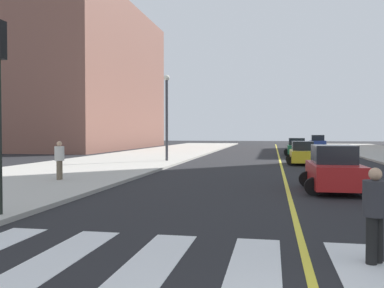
# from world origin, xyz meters

# --- Properties ---
(sidewalk_kerb_west) EXTENTS (10.00, 120.00, 0.15)m
(sidewalk_kerb_west) POSITION_xyz_m (-12.20, 20.00, 0.07)
(sidewalk_kerb_west) COLOR #B2ADA3
(sidewalk_kerb_west) RESTS_ON ground
(crosswalk_paint) EXTENTS (13.50, 4.00, 0.01)m
(crosswalk_paint) POSITION_xyz_m (0.00, 4.00, 0.01)
(crosswalk_paint) COLOR silver
(crosswalk_paint) RESTS_ON ground
(lane_divider_paint) EXTENTS (0.16, 80.00, 0.01)m
(lane_divider_paint) POSITION_xyz_m (0.00, 40.00, 0.01)
(lane_divider_paint) COLOR yellow
(lane_divider_paint) RESTS_ON ground
(low_rise_brick_west) EXTENTS (16.00, 32.00, 19.89)m
(low_rise_brick_west) POSITION_xyz_m (-27.47, 53.53, 9.95)
(low_rise_brick_west) COLOR brown
(low_rise_brick_west) RESTS_ON ground
(car_yellow_nearest) EXTENTS (2.33, 3.73, 1.67)m
(car_yellow_nearest) POSITION_xyz_m (1.52, 28.17, 0.78)
(car_yellow_nearest) COLOR gold
(car_yellow_nearest) RESTS_ON ground
(car_blue_second) EXTENTS (2.81, 4.40, 1.93)m
(car_blue_second) POSITION_xyz_m (5.47, 56.94, 0.90)
(car_blue_second) COLOR #2D479E
(car_blue_second) RESTS_ON ground
(car_red_third) EXTENTS (2.57, 4.07, 1.81)m
(car_red_third) POSITION_xyz_m (1.78, 14.18, 0.84)
(car_red_third) COLOR red
(car_red_third) RESTS_ON ground
(car_green_fourth) EXTENTS (2.46, 3.92, 1.74)m
(car_green_fourth) POSITION_xyz_m (1.73, 39.75, 0.81)
(car_green_fourth) COLOR #236B42
(car_green_fourth) RESTS_ON ground
(pedestrian_crossing) EXTENTS (0.42, 0.42, 1.70)m
(pedestrian_crossing) POSITION_xyz_m (1.17, 4.70, 0.94)
(pedestrian_crossing) COLOR black
(pedestrian_crossing) RESTS_ON ground
(pedestrian_walking_west) EXTENTS (0.44, 0.44, 1.76)m
(pedestrian_walking_west) POSITION_xyz_m (-10.19, 14.70, 1.12)
(pedestrian_walking_west) COLOR brown
(pedestrian_walking_west) RESTS_ON sidewalk_kerb_west
(street_lamp) EXTENTS (0.44, 0.44, 6.54)m
(street_lamp) POSITION_xyz_m (-8.57, 28.34, 4.07)
(street_lamp) COLOR #38383D
(street_lamp) RESTS_ON sidewalk_kerb_west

